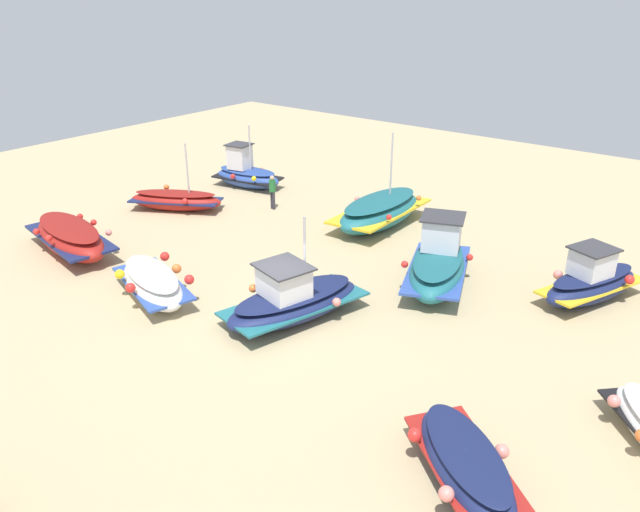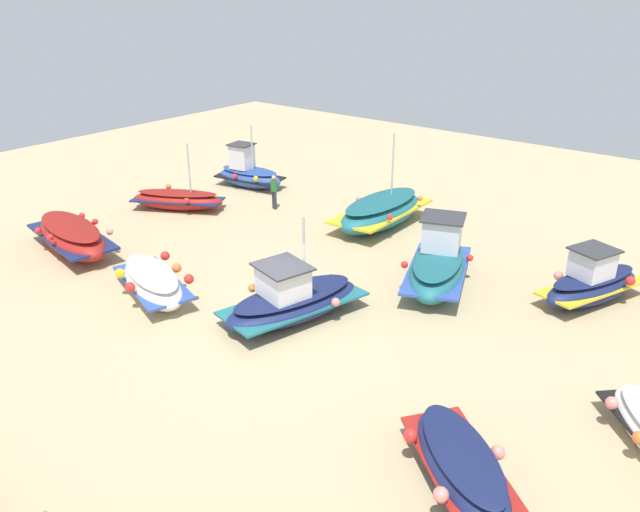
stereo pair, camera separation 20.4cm
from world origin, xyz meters
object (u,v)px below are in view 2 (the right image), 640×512
(fishing_boat_1, at_px, (381,211))
(fishing_boat_2, at_px, (461,465))
(fishing_boat_0, at_px, (438,265))
(fishing_boat_4, at_px, (152,282))
(fishing_boat_9, at_px, (248,173))
(person_walking, at_px, (274,190))
(fishing_boat_5, at_px, (592,283))
(fishing_boat_6, at_px, (292,300))
(fishing_boat_3, at_px, (178,199))
(fishing_boat_7, at_px, (72,236))

(fishing_boat_1, xyz_separation_m, fishing_boat_2, (-10.04, 12.09, -0.18))
(fishing_boat_0, xyz_separation_m, fishing_boat_1, (4.88, -3.75, -0.12))
(fishing_boat_1, bearing_deg, fishing_boat_4, -13.44)
(fishing_boat_1, bearing_deg, fishing_boat_0, 51.62)
(fishing_boat_1, distance_m, fishing_boat_9, 8.73)
(fishing_boat_2, bearing_deg, fishing_boat_0, -19.07)
(person_walking, bearing_deg, fishing_boat_4, 33.18)
(fishing_boat_5, distance_m, fishing_boat_6, 10.17)
(fishing_boat_6, bearing_deg, person_walking, -119.86)
(fishing_boat_6, bearing_deg, fishing_boat_3, -97.56)
(fishing_boat_5, xyz_separation_m, fishing_boat_6, (7.23, 7.16, -0.06))
(fishing_boat_0, relative_size, person_walking, 3.08)
(fishing_boat_0, distance_m, fishing_boat_2, 9.82)
(fishing_boat_0, relative_size, fishing_boat_3, 1.11)
(fishing_boat_0, relative_size, fishing_boat_4, 1.16)
(fishing_boat_0, bearing_deg, fishing_boat_5, -86.89)
(fishing_boat_4, height_order, person_walking, person_walking)
(person_walking, bearing_deg, fishing_boat_5, 104.76)
(fishing_boat_1, bearing_deg, fishing_boat_6, 14.20)
(fishing_boat_9, bearing_deg, fishing_boat_5, 164.46)
(fishing_boat_6, xyz_separation_m, person_walking, (7.62, -7.51, 0.31))
(fishing_boat_4, height_order, fishing_boat_6, fishing_boat_6)
(fishing_boat_0, relative_size, fishing_boat_1, 0.94)
(fishing_boat_7, relative_size, fishing_boat_9, 1.35)
(fishing_boat_1, bearing_deg, fishing_boat_5, 79.60)
(fishing_boat_2, relative_size, fishing_boat_4, 0.88)
(fishing_boat_1, relative_size, fishing_boat_4, 1.24)
(fishing_boat_3, relative_size, fishing_boat_5, 1.04)
(fishing_boat_5, bearing_deg, fishing_boat_3, -60.44)
(fishing_boat_4, bearing_deg, person_walking, 125.94)
(fishing_boat_1, distance_m, fishing_boat_7, 13.02)
(fishing_boat_3, distance_m, fishing_boat_4, 9.13)
(fishing_boat_5, relative_size, person_walking, 2.67)
(fishing_boat_0, xyz_separation_m, fishing_boat_2, (-5.16, 8.35, -0.30))
(fishing_boat_1, distance_m, fishing_boat_6, 9.08)
(fishing_boat_0, distance_m, fishing_boat_6, 5.62)
(fishing_boat_0, distance_m, fishing_boat_1, 6.15)
(fishing_boat_4, distance_m, fishing_boat_6, 5.10)
(fishing_boat_3, relative_size, fishing_boat_7, 0.86)
(fishing_boat_2, relative_size, fishing_boat_3, 0.84)
(fishing_boat_0, distance_m, fishing_boat_4, 10.02)
(fishing_boat_1, height_order, fishing_boat_2, fishing_boat_1)
(fishing_boat_1, height_order, fishing_boat_7, fishing_boat_1)
(fishing_boat_6, bearing_deg, fishing_boat_4, -53.63)
(fishing_boat_5, bearing_deg, person_walking, -69.76)
(fishing_boat_5, xyz_separation_m, fishing_boat_7, (17.72, 8.56, -0.04))
(fishing_boat_2, distance_m, fishing_boat_4, 12.50)
(fishing_boat_4, distance_m, fishing_boat_9, 12.83)
(fishing_boat_4, relative_size, fishing_boat_6, 0.84)
(fishing_boat_6, distance_m, fishing_boat_7, 10.58)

